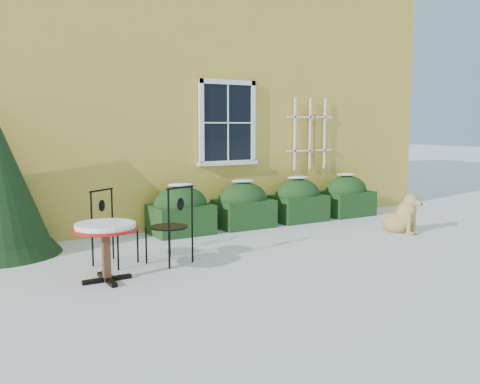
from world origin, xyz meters
TOP-DOWN VIEW (x-y plane):
  - ground at (0.00, 0.00)m, footprint 80.00×80.00m
  - house at (0.00, 7.00)m, footprint 12.40×8.40m
  - hedge_row at (1.65, 2.55)m, footprint 4.95×0.80m
  - bistro_table at (-2.33, 0.34)m, footprint 0.79×0.79m
  - patio_chair_near at (-1.27, 0.74)m, footprint 0.63×0.62m
  - patio_chair_far at (-1.99, 1.13)m, footprint 0.64×0.64m
  - dog at (3.15, 0.58)m, footprint 0.59×0.84m

SIDE VIEW (x-z plane):
  - ground at x=0.00m, z-range 0.00..0.00m
  - dog at x=3.15m, z-range -0.07..0.67m
  - hedge_row at x=1.65m, z-range -0.05..0.86m
  - patio_chair_far at x=-1.99m, z-range 0.00..1.04m
  - patio_chair_near at x=-1.27m, z-range 0.00..1.10m
  - bistro_table at x=-2.33m, z-range 0.24..0.98m
  - house at x=0.00m, z-range 0.02..6.42m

